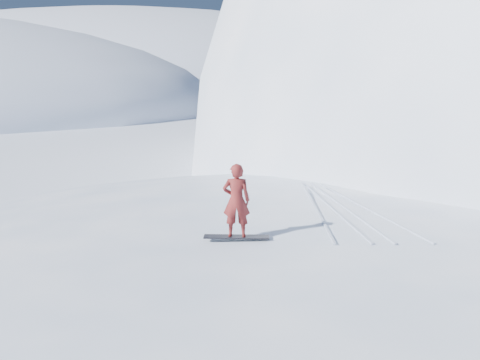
{
  "coord_description": "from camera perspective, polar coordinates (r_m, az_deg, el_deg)",
  "views": [
    {
      "loc": [
        -1.98,
        -9.71,
        6.24
      ],
      "look_at": [
        -2.99,
        2.7,
        3.5
      ],
      "focal_mm": 40.0,
      "sensor_mm": 36.0,
      "label": 1
    }
  ],
  "objects": [
    {
      "name": "board_tracks",
      "position": [
        14.7,
        10.6,
        -2.86
      ],
      "size": [
        2.71,
        5.98,
        0.04
      ],
      "color": "silver",
      "rests_on": "ground"
    },
    {
      "name": "wind_bumps",
      "position": [
        13.45,
        10.56,
        -15.46
      ],
      "size": [
        16.0,
        14.4,
        1.0
      ],
      "color": "white",
      "rests_on": "ground"
    },
    {
      "name": "far_ridge_c",
      "position": [
        125.75,
        -13.15,
        9.24
      ],
      "size": [
        140.0,
        90.0,
        36.0
      ],
      "primitive_type": "ellipsoid",
      "color": "white",
      "rests_on": "ground"
    },
    {
      "name": "snowboarder",
      "position": [
        11.83,
        -0.39,
        -2.19
      ],
      "size": [
        0.63,
        0.43,
        1.66
      ],
      "primitive_type": "imported",
      "rotation": [
        0.0,
        0.0,
        3.19
      ],
      "color": "maroon",
      "rests_on": "snowboard"
    },
    {
      "name": "near_ridge",
      "position": [
        14.47,
        16.53,
        -13.69
      ],
      "size": [
        36.0,
        28.0,
        4.8
      ],
      "primitive_type": "ellipsoid",
      "color": "white",
      "rests_on": "ground"
    },
    {
      "name": "snowboard",
      "position": [
        12.07,
        -0.38,
        -6.07
      ],
      "size": [
        1.48,
        0.35,
        0.02
      ],
      "primitive_type": "cube",
      "rotation": [
        0.0,
        0.0,
        0.05
      ],
      "color": "black",
      "rests_on": "near_ridge"
    }
  ]
}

